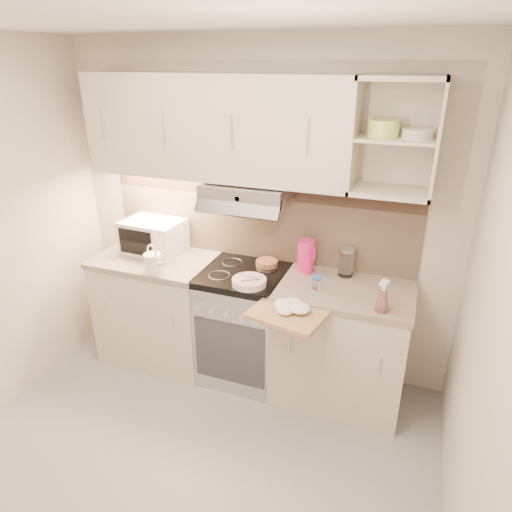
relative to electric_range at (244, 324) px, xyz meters
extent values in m
plane|color=gray|center=(0.00, -1.10, -0.45)|extent=(3.00, 3.00, 0.00)
cube|color=beige|center=(0.00, 0.30, 0.80)|extent=(3.00, 0.04, 2.50)
cube|color=beige|center=(1.50, -1.10, 0.80)|extent=(0.04, 2.80, 2.50)
cube|color=white|center=(0.00, -1.10, 2.05)|extent=(3.00, 2.80, 0.04)
cube|color=tan|center=(0.00, 0.29, 0.77)|extent=(2.40, 0.02, 0.64)
cube|color=#38261E|center=(0.00, 0.28, 0.97)|extent=(2.40, 0.01, 0.08)
cube|color=beige|center=(-0.25, 0.13, 1.45)|extent=(1.90, 0.34, 0.70)
cube|color=beige|center=(0.95, 0.13, 1.45)|extent=(0.50, 0.34, 0.70)
cylinder|color=#BED853|center=(0.87, 0.13, 1.50)|extent=(0.19, 0.19, 0.10)
cylinder|color=silver|center=(1.07, 0.13, 1.48)|extent=(0.18, 0.18, 0.06)
cube|color=#B7B7BC|center=(0.00, 0.10, 1.03)|extent=(0.60, 0.40, 0.12)
cube|color=beige|center=(-0.75, 0.00, -0.02)|extent=(0.90, 0.60, 0.86)
cube|color=gray|center=(-0.75, 0.00, 0.43)|extent=(0.92, 0.62, 0.04)
cube|color=beige|center=(0.75, 0.00, -0.02)|extent=(0.90, 0.60, 0.86)
cube|color=gray|center=(0.75, 0.00, 0.43)|extent=(0.92, 0.62, 0.04)
cube|color=#B7B7BC|center=(0.00, 0.00, -0.03)|extent=(0.60, 0.58, 0.85)
cube|color=black|center=(0.00, 0.00, 0.42)|extent=(0.60, 0.60, 0.05)
cube|color=white|center=(-0.82, 0.11, 0.58)|extent=(0.48, 0.36, 0.26)
cube|color=black|center=(-0.82, -0.06, 0.58)|extent=(0.30, 0.03, 0.20)
cylinder|color=white|center=(-0.62, -0.22, 0.52)|extent=(0.13, 0.13, 0.14)
cone|color=white|center=(-0.53, -0.26, 0.54)|extent=(0.17, 0.10, 0.11)
torus|color=white|center=(-0.62, -0.22, 0.60)|extent=(0.11, 0.06, 0.11)
cylinder|color=silver|center=(0.11, -0.18, 0.46)|extent=(0.24, 0.24, 0.01)
cylinder|color=silver|center=(0.11, -0.18, 0.47)|extent=(0.24, 0.24, 0.01)
cylinder|color=silver|center=(0.11, -0.18, 0.49)|extent=(0.24, 0.24, 0.01)
cube|color=silver|center=(0.11, -0.18, 0.50)|extent=(0.15, 0.03, 0.01)
cylinder|color=#B7714C|center=(0.12, 0.16, 0.47)|extent=(0.16, 0.16, 0.04)
cylinder|color=#E61D72|center=(0.42, 0.17, 0.57)|extent=(0.12, 0.12, 0.24)
cube|color=#E61D72|center=(0.48, 0.17, 0.60)|extent=(0.02, 0.03, 0.10)
cylinder|color=silver|center=(0.71, 0.20, 0.54)|extent=(0.11, 0.11, 0.19)
cylinder|color=#B7B7BC|center=(0.71, 0.20, 0.65)|extent=(0.11, 0.11, 0.02)
cylinder|color=silver|center=(0.56, -0.08, 0.48)|extent=(0.06, 0.06, 0.07)
cylinder|color=#235AB2|center=(0.56, -0.08, 0.53)|extent=(0.06, 0.06, 0.02)
cone|color=pink|center=(1.01, -0.22, 0.52)|extent=(0.09, 0.09, 0.14)
cube|color=#A58351|center=(0.47, -0.38, 0.42)|extent=(0.52, 0.49, 0.02)
camera|label=1|loc=(1.14, -2.79, 1.89)|focal=32.00mm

